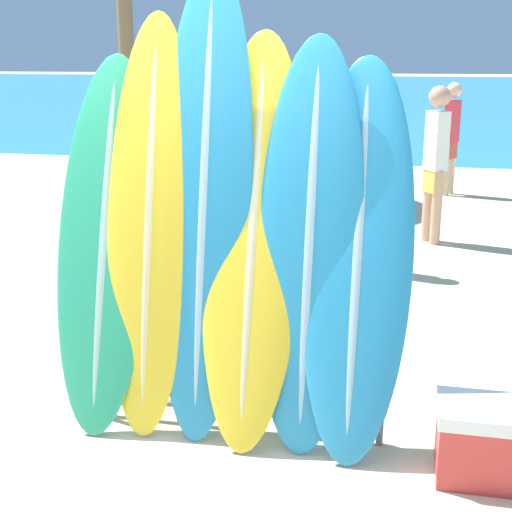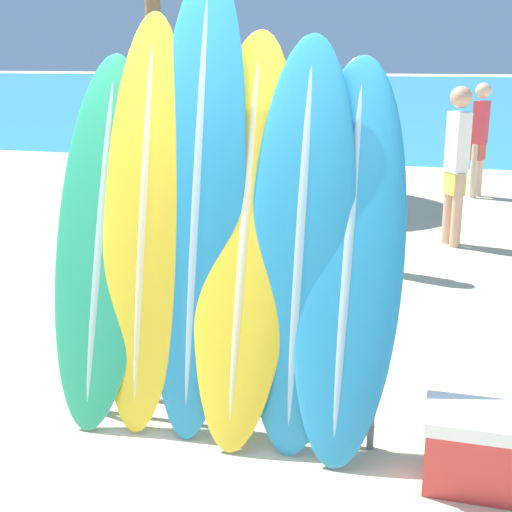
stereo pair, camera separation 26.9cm
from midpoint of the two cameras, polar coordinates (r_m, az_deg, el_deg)
The scene contains 13 objects.
ground_plane at distance 4.03m, azimuth -9.22°, elevation -16.14°, with size 160.00×160.00×0.00m, color beige.
ocean_water at distance 43.20m, azimuth 10.58°, elevation 12.79°, with size 120.00×60.00×0.01m.
surfboard_rack at distance 4.13m, azimuth -4.24°, elevation -8.19°, with size 1.80×0.04×0.81m.
surfboard_slot_0 at distance 4.22m, azimuth -13.78°, elevation 0.94°, with size 0.58×0.70×2.13m.
surfboard_slot_1 at distance 4.08m, azimuth -10.34°, elevation 2.28°, with size 0.51×0.61×2.36m.
surfboard_slot_2 at distance 3.98m, azimuth -6.12°, elevation 4.00°, with size 0.54×0.64×2.62m.
surfboard_slot_3 at distance 3.92m, azimuth -2.20°, elevation 1.25°, with size 0.57×0.77×2.26m.
surfboard_slot_4 at distance 3.84m, azimuth 2.31°, elevation 0.72°, with size 0.58×0.59×2.24m.
surfboard_slot_5 at distance 3.82m, azimuth 6.15°, elevation -0.27°, with size 0.59×0.74×2.13m.
person_near_water at distance 8.36m, azimuth 13.27°, elevation 7.57°, with size 0.27×0.31×1.79m.
person_mid_beach at distance 11.42m, azimuth 14.70°, elevation 9.40°, with size 0.25×0.29×1.71m.
person_far_left at distance 7.14m, azimuth 7.56°, elevation 5.40°, with size 0.24×0.26×1.54m.
cooler_box at distance 3.92m, azimuth 16.38°, elevation -14.10°, with size 0.56×0.37×0.41m.
Camera 1 is at (1.18, -3.19, 2.12)m, focal length 50.00 mm.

